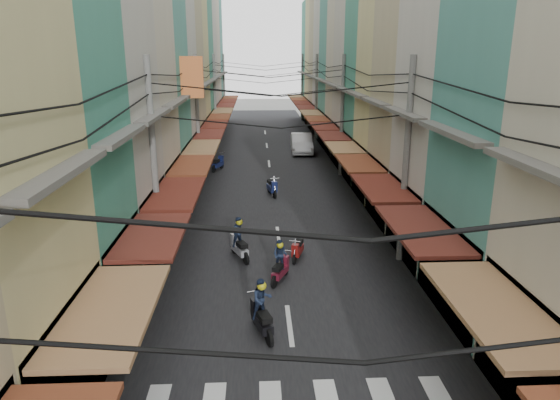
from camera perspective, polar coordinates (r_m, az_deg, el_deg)
name	(u,v)px	position (r m, az deg, el deg)	size (l,w,h in m)	color
ground	(286,296)	(17.96, 0.66, -10.89)	(160.00, 160.00, 0.00)	slate
road	(270,169)	(36.87, -1.18, 3.51)	(10.00, 80.00, 0.02)	black
sidewalk_left	(181,170)	(37.27, -11.24, 3.37)	(3.00, 80.00, 0.06)	slate
sidewalk_right	(357,168)	(37.60, 8.79, 3.61)	(3.00, 80.00, 0.06)	slate
building_row_left	(141,27)	(33.26, -15.64, 18.50)	(7.80, 67.67, 23.70)	beige
building_row_right	(397,34)	(33.59, 13.25, 18.00)	(7.80, 68.98, 22.59)	#3F8C74
utility_poles	(271,82)	(31.00, -0.98, 13.36)	(10.20, 66.13, 8.20)	slate
white_car	(302,153)	(43.29, 2.48, 5.42)	(5.77, 2.26, 2.04)	silver
bicycle	(432,264)	(21.40, 16.94, -6.98)	(0.67, 1.78, 1.23)	black
moving_scooters	(254,232)	(22.48, -2.93, -3.67)	(4.83, 24.26, 1.83)	black
parked_scooters	(431,358)	(14.46, 16.87, -16.85)	(13.12, 14.51, 0.95)	black
pedestrians	(167,248)	(19.71, -12.79, -5.38)	(13.81, 24.87, 2.23)	#241F29
traffic_sign	(550,322)	(13.20, 28.52, -12.12)	(0.10, 0.70, 3.21)	slate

